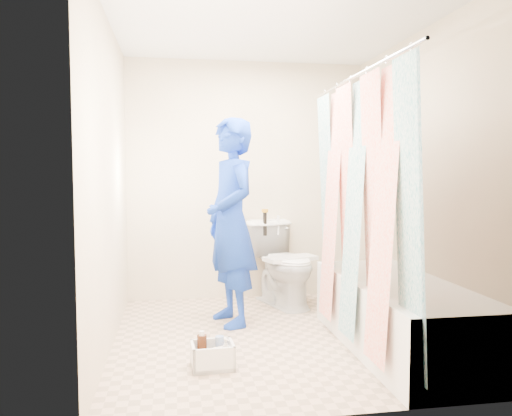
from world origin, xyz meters
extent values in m
plane|color=tan|center=(0.00, 0.00, 0.00)|extent=(2.60, 2.60, 0.00)
cube|color=silver|center=(0.00, 0.00, 2.40)|extent=(2.40, 2.60, 0.02)
cube|color=beige|center=(0.00, 1.30, 1.20)|extent=(2.40, 0.02, 2.40)
cube|color=beige|center=(0.00, -1.30, 1.20)|extent=(2.40, 0.02, 2.40)
cube|color=beige|center=(-1.20, 0.00, 1.20)|extent=(0.02, 2.60, 2.40)
cube|color=beige|center=(1.20, 0.00, 1.20)|extent=(0.02, 2.60, 2.40)
cube|color=white|center=(0.85, -0.43, 0.25)|extent=(0.70, 1.75, 0.50)
cube|color=white|center=(0.85, -0.43, 0.46)|extent=(0.58, 1.63, 0.06)
cylinder|color=silver|center=(0.52, -0.43, 1.95)|extent=(0.02, 1.90, 0.02)
cube|color=white|center=(0.52, -0.43, 1.02)|extent=(0.06, 1.75, 1.80)
imported|color=white|center=(0.30, 0.93, 0.40)|extent=(0.68, 0.89, 0.81)
cube|color=white|center=(0.34, 0.80, 0.47)|extent=(0.54, 0.36, 0.04)
cylinder|color=black|center=(0.15, 1.10, 0.78)|extent=(0.04, 0.04, 0.24)
cylinder|color=orange|center=(0.15, 1.10, 0.91)|extent=(0.06, 0.06, 0.03)
cylinder|color=white|center=(0.29, 1.15, 0.75)|extent=(0.03, 0.03, 0.19)
imported|color=#100F9F|center=(-0.27, 0.41, 0.87)|extent=(0.58, 0.73, 1.74)
cube|color=white|center=(-0.50, -0.54, 0.01)|extent=(0.29, 0.24, 0.03)
cube|color=white|center=(-0.63, -0.55, 0.08)|extent=(0.03, 0.22, 0.17)
cube|color=white|center=(-0.37, -0.53, 0.08)|extent=(0.03, 0.22, 0.17)
cube|color=white|center=(-0.49, -0.64, 0.08)|extent=(0.28, 0.03, 0.17)
cube|color=white|center=(-0.51, -0.44, 0.08)|extent=(0.28, 0.03, 0.17)
cylinder|color=#401D0C|center=(-0.57, -0.51, 0.12)|extent=(0.06, 0.06, 0.18)
cylinder|color=silver|center=(-0.45, -0.49, 0.11)|extent=(0.06, 0.06, 0.17)
cylinder|color=beige|center=(-0.48, -0.59, 0.09)|extent=(0.04, 0.04, 0.12)
cylinder|color=#401D0C|center=(-0.56, -0.60, 0.06)|extent=(0.06, 0.06, 0.06)
cylinder|color=gold|center=(-0.56, -0.60, 0.09)|extent=(0.06, 0.06, 0.01)
imported|color=white|center=(-0.42, -0.57, 0.12)|extent=(0.10, 0.11, 0.18)
camera|label=1|loc=(-0.74, -3.74, 1.28)|focal=35.00mm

